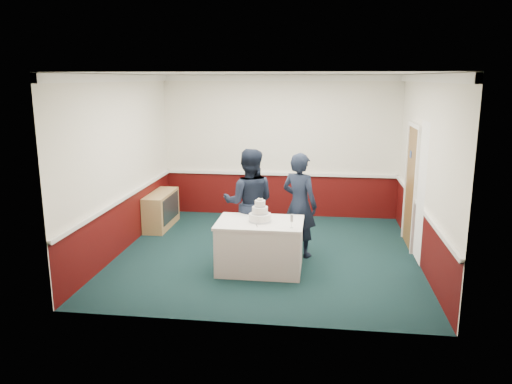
# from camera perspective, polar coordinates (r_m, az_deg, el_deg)

# --- Properties ---
(ground) EXTENTS (5.00, 5.00, 0.00)m
(ground) POSITION_cam_1_polar(r_m,az_deg,el_deg) (8.59, 1.27, -7.06)
(ground) COLOR black
(ground) RESTS_ON ground
(room_shell) EXTENTS (5.00, 5.00, 3.00)m
(room_shell) POSITION_cam_1_polar(r_m,az_deg,el_deg) (8.73, 2.28, 6.54)
(room_shell) COLOR white
(room_shell) RESTS_ON ground
(sideboard) EXTENTS (0.41, 1.20, 0.70)m
(sideboard) POSITION_cam_1_polar(r_m,az_deg,el_deg) (10.18, -10.77, -2.02)
(sideboard) COLOR #A78751
(sideboard) RESTS_ON ground
(cake_table) EXTENTS (1.32, 0.92, 0.79)m
(cake_table) POSITION_cam_1_polar(r_m,az_deg,el_deg) (7.76, 0.45, -6.13)
(cake_table) COLOR white
(cake_table) RESTS_ON ground
(wedding_cake) EXTENTS (0.35, 0.35, 0.36)m
(wedding_cake) POSITION_cam_1_polar(r_m,az_deg,el_deg) (7.61, 0.45, -2.58)
(wedding_cake) COLOR white
(wedding_cake) RESTS_ON cake_table
(cake_knife) EXTENTS (0.08, 0.22, 0.00)m
(cake_knife) POSITION_cam_1_polar(r_m,az_deg,el_deg) (7.45, 0.04, -3.78)
(cake_knife) COLOR silver
(cake_knife) RESTS_ON cake_table
(champagne_flute) EXTENTS (0.05, 0.05, 0.21)m
(champagne_flute) POSITION_cam_1_polar(r_m,az_deg,el_deg) (7.29, 4.09, -3.08)
(champagne_flute) COLOR silver
(champagne_flute) RESTS_ON cake_table
(person_man) EXTENTS (0.92, 0.74, 1.81)m
(person_man) POSITION_cam_1_polar(r_m,az_deg,el_deg) (8.29, -0.80, -1.23)
(person_man) COLOR black
(person_man) RESTS_ON ground
(person_woman) EXTENTS (0.76, 0.68, 1.75)m
(person_woman) POSITION_cam_1_polar(r_m,az_deg,el_deg) (8.31, 4.99, -1.47)
(person_woman) COLOR black
(person_woman) RESTS_ON ground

